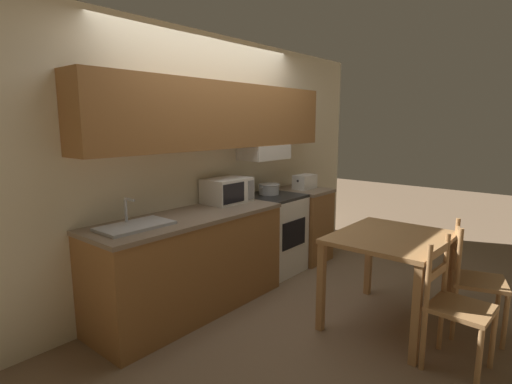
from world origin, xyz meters
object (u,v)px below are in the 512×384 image
Objects in this scene: stove_range at (273,233)px; chair_right_of_table at (474,280)px; microwave at (227,190)px; toaster at (305,182)px; chair_left_of_table at (455,307)px; cooking_pot at (269,189)px; dining_table at (390,248)px; sink_basin at (135,225)px.

chair_right_of_table reaches higher than stove_range.
toaster is (1.22, -0.14, -0.04)m from microwave.
microwave reaches higher than stove_range.
microwave reaches higher than chair_right_of_table.
toaster is at bearing 55.06° from chair_right_of_table.
chair_left_of_table reaches higher than stove_range.
dining_table is at bearing -103.17° from cooking_pot.
microwave is at bearing 176.45° from cooking_pot.
cooking_pot is 0.32× the size of dining_table.
chair_right_of_table is at bearing -50.05° from sink_basin.
microwave is 0.48× the size of dining_table.
toaster is at bearing -0.18° from sink_basin.
dining_table is (-0.36, -1.56, -0.28)m from cooking_pot.
cooking_pot reaches higher than stove_range.
chair_left_of_table is (-0.31, -0.59, -0.22)m from dining_table.
toaster is 0.34× the size of chair_right_of_table.
sink_basin is (-1.80, -0.09, -0.05)m from cooking_pot.
chair_right_of_table is at bearing -91.91° from stove_range.
cooking_pot is 1.80m from sink_basin.
microwave is 2.25m from chair_left_of_table.
microwave reaches higher than dining_table.
dining_table is (1.43, -1.47, -0.24)m from sink_basin.
chair_right_of_table is (0.55, -2.18, -0.56)m from microwave.
microwave is at bearing 92.32° from chair_left_of_table.
dining_table is (0.27, -1.60, -0.35)m from microwave.
chair_left_of_table is (-0.67, -2.14, -0.50)m from cooking_pot.
microwave reaches higher than chair_left_of_table.
dining_table is (-0.95, -1.46, -0.31)m from toaster.
microwave is 0.84× the size of sink_basin.
microwave is 1.18m from sink_basin.
stove_range is at bearing 177.35° from toaster.
stove_range is 1.58× the size of sink_basin.
toaster reaches higher than stove_range.
cooking_pot is at bearing 170.62° from toaster.
dining_table is at bearing 99.10° from chair_right_of_table.
sink_basin is at bearing 134.35° from dining_table.
sink_basin reaches higher than toaster.
stove_range is at bearing 71.36° from chair_right_of_table.
toaster reaches higher than dining_table.
stove_range is 0.90× the size of dining_table.
microwave is 1.66m from dining_table.
cooking_pot is 0.35× the size of chair_right_of_table.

